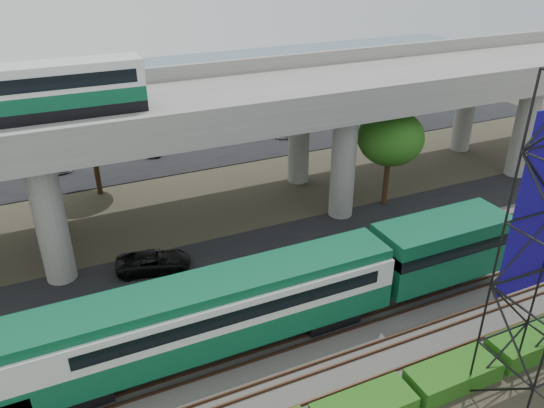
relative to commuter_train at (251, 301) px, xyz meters
name	(u,v)px	position (x,y,z in m)	size (l,w,h in m)	color
ground	(298,361)	(1.66, -2.00, -2.88)	(140.00, 140.00, 0.00)	#474233
ballast_bed	(281,335)	(1.66, 0.00, -2.78)	(90.00, 12.00, 0.20)	slate
service_road	(225,257)	(1.66, 8.50, -2.84)	(90.00, 5.00, 0.08)	black
parking_lot	(146,143)	(1.66, 32.00, -2.84)	(90.00, 18.00, 0.08)	black
harbor_water	(109,92)	(1.66, 54.00, -2.87)	(140.00, 40.00, 0.03)	slate
rail_tracks	(281,333)	(1.66, 0.00, -2.60)	(90.00, 9.52, 0.16)	#472D1E
commuter_train	(251,301)	(0.00, 0.00, 0.00)	(29.30, 3.06, 4.30)	black
overpass	(183,116)	(1.00, 14.00, 5.33)	(80.00, 12.00, 12.40)	#9E9B93
trees	(127,161)	(-3.00, 14.17, 2.69)	(40.94, 16.94, 7.69)	#382314
suv	(153,261)	(-2.97, 8.91, -2.16)	(2.13, 4.61, 1.28)	black
parked_cars	(157,137)	(2.82, 31.55, -2.20)	(36.63, 9.46, 1.28)	silver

